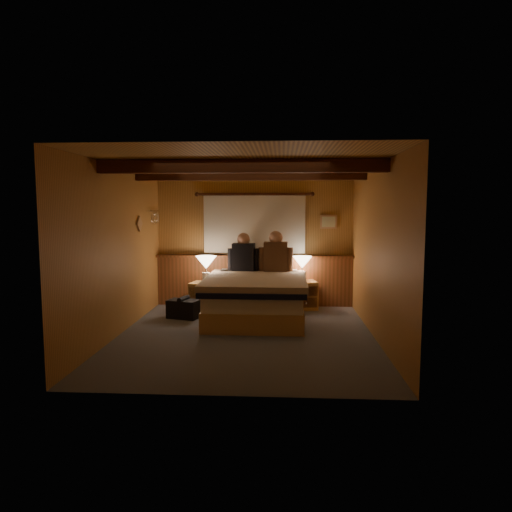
# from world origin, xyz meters

# --- Properties ---
(floor) EXTENTS (4.20, 4.20, 0.00)m
(floor) POSITION_xyz_m (0.00, 0.00, 0.00)
(floor) COLOR #484C55
(floor) RESTS_ON ground
(ceiling) EXTENTS (4.20, 4.20, 0.00)m
(ceiling) POSITION_xyz_m (0.00, 0.00, 2.40)
(ceiling) COLOR #E0B054
(ceiling) RESTS_ON wall_back
(wall_back) EXTENTS (3.60, 0.00, 3.60)m
(wall_back) POSITION_xyz_m (0.00, 2.10, 1.20)
(wall_back) COLOR #BC8643
(wall_back) RESTS_ON floor
(wall_left) EXTENTS (0.00, 4.20, 4.20)m
(wall_left) POSITION_xyz_m (-1.80, 0.00, 1.20)
(wall_left) COLOR #BC8643
(wall_left) RESTS_ON floor
(wall_right) EXTENTS (0.00, 4.20, 4.20)m
(wall_right) POSITION_xyz_m (1.80, 0.00, 1.20)
(wall_right) COLOR #BC8643
(wall_right) RESTS_ON floor
(wall_front) EXTENTS (3.60, 0.00, 3.60)m
(wall_front) POSITION_xyz_m (0.00, -2.10, 1.20)
(wall_front) COLOR #BC8643
(wall_front) RESTS_ON floor
(wainscot) EXTENTS (3.60, 0.23, 0.94)m
(wainscot) POSITION_xyz_m (0.00, 2.04, 0.49)
(wainscot) COLOR brown
(wainscot) RESTS_ON wall_back
(curtain_window) EXTENTS (2.18, 0.09, 1.11)m
(curtain_window) POSITION_xyz_m (0.00, 2.03, 1.52)
(curtain_window) COLOR #4E2313
(curtain_window) RESTS_ON wall_back
(ceiling_beams) EXTENTS (3.60, 1.65, 0.16)m
(ceiling_beams) POSITION_xyz_m (0.00, 0.15, 2.31)
(ceiling_beams) COLOR #4E2313
(ceiling_beams) RESTS_ON ceiling
(coat_rail) EXTENTS (0.05, 0.55, 0.24)m
(coat_rail) POSITION_xyz_m (-1.72, 1.58, 1.67)
(coat_rail) COLOR white
(coat_rail) RESTS_ON wall_left
(framed_print) EXTENTS (0.30, 0.04, 0.25)m
(framed_print) POSITION_xyz_m (1.35, 2.08, 1.55)
(framed_print) COLOR tan
(framed_print) RESTS_ON wall_back
(bed) EXTENTS (1.61, 2.06, 0.70)m
(bed) POSITION_xyz_m (0.09, 0.96, 0.36)
(bed) COLOR tan
(bed) RESTS_ON floor
(nightstand_left) EXTENTS (0.53, 0.49, 0.50)m
(nightstand_left) POSITION_xyz_m (-0.85, 1.54, 0.25)
(nightstand_left) COLOR tan
(nightstand_left) RESTS_ON floor
(nightstand_right) EXTENTS (0.53, 0.50, 0.50)m
(nightstand_right) POSITION_xyz_m (0.89, 1.77, 0.25)
(nightstand_right) COLOR tan
(nightstand_right) RESTS_ON floor
(lamp_left) EXTENTS (0.36, 0.36, 0.47)m
(lamp_left) POSITION_xyz_m (-0.81, 1.51, 0.83)
(lamp_left) COLOR silver
(lamp_left) RESTS_ON nightstand_left
(lamp_right) EXTENTS (0.34, 0.34, 0.44)m
(lamp_right) POSITION_xyz_m (0.87, 1.77, 0.81)
(lamp_right) COLOR silver
(lamp_right) RESTS_ON nightstand_right
(person_left) EXTENTS (0.57, 0.25, 0.69)m
(person_left) POSITION_xyz_m (-0.17, 1.68, 0.97)
(person_left) COLOR black
(person_left) RESTS_ON bed
(person_right) EXTENTS (0.60, 0.25, 0.73)m
(person_right) POSITION_xyz_m (0.40, 1.65, 0.99)
(person_right) COLOR #4F321F
(person_right) RESTS_ON bed
(duffel_bag) EXTENTS (0.56, 0.43, 0.36)m
(duffel_bag) POSITION_xyz_m (-1.10, 0.98, 0.16)
(duffel_bag) COLOR black
(duffel_bag) RESTS_ON floor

